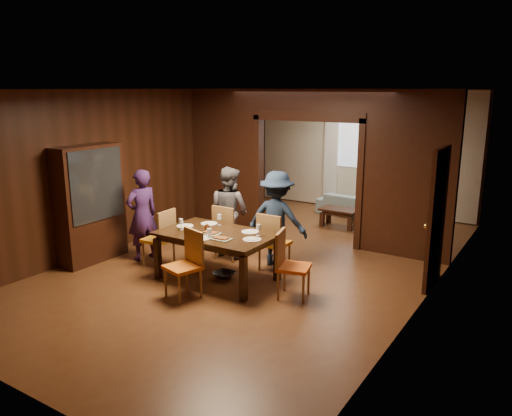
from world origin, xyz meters
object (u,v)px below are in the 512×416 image
Objects in this scene: coffee_table at (339,218)px; chair_left at (158,237)px; sofa at (355,205)px; hutch at (90,204)px; person_purple at (142,215)px; chair_right at (294,265)px; person_navy at (277,219)px; chair_far_l at (230,232)px; chair_near at (183,265)px; dining_table at (217,256)px; person_grey at (229,211)px; chair_far_r at (275,241)px.

coffee_table is 0.82× the size of chair_left.
sofa is 6.03m from hutch.
person_purple is 1.63× the size of chair_right.
person_navy is 0.92× the size of sofa.
chair_far_l is at bearing 134.81° from chair_left.
chair_left is at bearing 163.19° from chair_near.
person_navy reaches higher than dining_table.
chair_near is at bearing 53.12° from chair_left.
person_navy is at bearing -88.86° from coffee_table.
sofa is at bearing -94.87° from person_grey.
chair_far_l reaches higher than dining_table.
person_navy is at bearing 25.38° from chair_right.
person_navy is 0.90× the size of dining_table.
chair_far_l is 1.78m from chair_near.
person_purple is 1.63× the size of chair_left.
dining_table is 1.82× the size of chair_far_r.
person_navy is at bearing -172.46° from person_grey.
chair_far_r reaches higher than coffee_table.
person_purple reaches higher than chair_far_r.
person_purple is at bearing 71.85° from sofa.
chair_left is 1.00× the size of chair_near.
chair_right is at bearing 105.00° from person_purple.
hutch is at bearing 67.67° from sofa.
dining_table is 1.82× the size of chair_right.
chair_far_l is at bearing 83.86° from sofa.
chair_far_r is (0.15, -3.00, 0.28)m from coffee_table.
dining_table is 1.82× the size of chair_far_l.
chair_near is (1.66, -0.90, -0.31)m from person_purple.
chair_left and chair_right have the same top height.
chair_right is at bearing 158.39° from person_grey.
person_navy is 1.65× the size of chair_right.
dining_table is at bearing -95.64° from coffee_table.
person_grey is 1.33m from chair_left.
person_purple is 3.01m from chair_right.
coffee_table is 4.70m from chair_near.
person_grey is at bearing -52.43° from chair_far_l.
sofa is 1.80× the size of chair_right.
sofa is 0.87× the size of hutch.
dining_table is at bearing 10.43° from hutch.
person_grey is 1.99× the size of coffee_table.
chair_left reaches higher than sofa.
person_purple is 0.54m from chair_left.
person_purple reaches higher than chair_left.
chair_right is at bearing 121.00° from person_navy.
sofa is at bearing 63.41° from hutch.
coffee_table is at bearing 84.36° from dining_table.
sofa is 1.80× the size of chair_far_r.
dining_table is 1.33m from chair_right.
hutch is at bearing -122.46° from coffee_table.
chair_right is (1.00, -4.89, 0.23)m from sofa.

